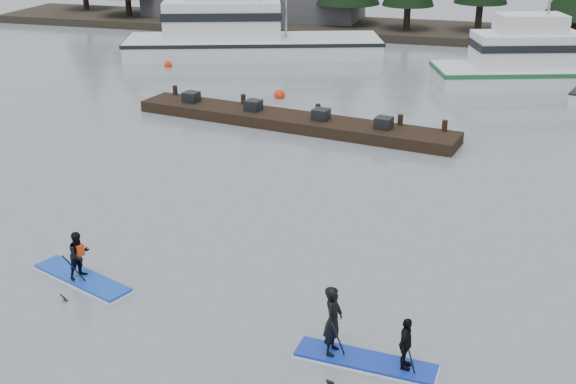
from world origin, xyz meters
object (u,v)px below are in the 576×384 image
(paddleboard_solo, at_px, (80,264))
(paddleboard_duo, at_px, (363,338))
(floating_dock, at_px, (291,121))
(fishing_boat_medium, at_px, (545,74))
(fishing_boat_large, at_px, (246,45))

(paddleboard_solo, bearing_deg, paddleboard_duo, 10.00)
(floating_dock, height_order, paddleboard_duo, paddleboard_duo)
(paddleboard_duo, bearing_deg, fishing_boat_medium, 84.81)
(fishing_boat_medium, xyz_separation_m, paddleboard_solo, (-13.29, -27.54, -0.05))
(paddleboard_solo, height_order, paddleboard_duo, paddleboard_duo)
(paddleboard_solo, distance_m, paddleboard_duo, 8.40)
(fishing_boat_medium, xyz_separation_m, floating_dock, (-11.64, -11.89, -0.30))
(fishing_boat_large, bearing_deg, fishing_boat_medium, -26.56)
(fishing_boat_large, relative_size, paddleboard_solo, 5.14)
(fishing_boat_medium, relative_size, paddleboard_solo, 4.03)
(fishing_boat_large, relative_size, fishing_boat_medium, 1.27)
(paddleboard_duo, bearing_deg, fishing_boat_large, 118.24)
(floating_dock, xyz_separation_m, paddleboard_duo, (6.59, -17.26, 0.39))
(fishing_boat_large, xyz_separation_m, fishing_boat_medium, (18.94, -2.63, -0.16))
(fishing_boat_large, distance_m, floating_dock, 16.26)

